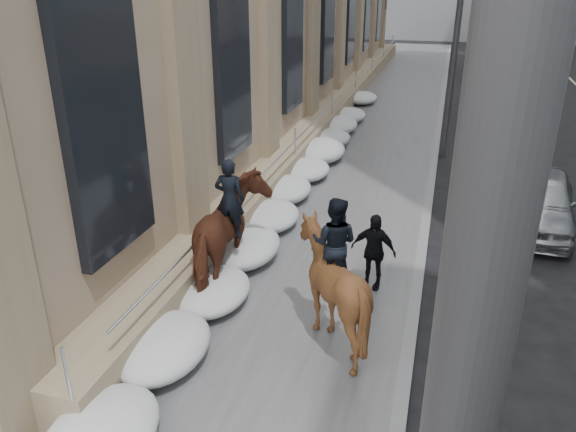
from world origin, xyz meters
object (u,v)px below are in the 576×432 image
Objects in this scene: pedestrian at (373,251)px; car_silver at (539,200)px; mounted_horse_left at (231,235)px; mounted_horse_right at (331,282)px.

pedestrian is 0.38× the size of car_silver.
mounted_horse_left is 0.63× the size of car_silver.
mounted_horse_left is 2.78m from mounted_horse_right.
car_silver is at bearing -119.85° from mounted_horse_right.
mounted_horse_right reaches higher than car_silver.
mounted_horse_left is 8.67m from car_silver.
pedestrian reaches higher than car_silver.
mounted_horse_right is at bearing -93.13° from pedestrian.
mounted_horse_left reaches higher than mounted_horse_right.
mounted_horse_right is at bearing 146.64° from mounted_horse_left.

